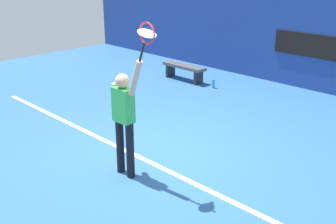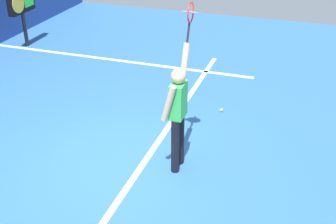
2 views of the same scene
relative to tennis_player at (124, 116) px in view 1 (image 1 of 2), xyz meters
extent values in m
plane|color=#2D609E|center=(-0.18, 0.90, -1.01)|extent=(18.00, 18.00, 0.00)
cube|color=navy|center=(-0.18, 6.54, 0.45)|extent=(18.00, 0.20, 2.91)
cube|color=black|center=(-0.18, 6.42, 0.17)|extent=(2.20, 0.03, 0.60)
cube|color=white|center=(-0.18, 0.54, -1.00)|extent=(10.00, 0.10, 0.01)
cylinder|color=black|center=(-0.13, 0.00, -0.55)|extent=(0.13, 0.13, 0.92)
cylinder|color=black|center=(0.12, 0.00, -0.55)|extent=(0.13, 0.13, 0.92)
cube|color=green|center=(-0.01, 0.00, 0.18)|extent=(0.34, 0.20, 0.55)
sphere|color=#D8A884|center=(-0.01, 0.00, 0.57)|extent=(0.22, 0.22, 0.22)
cylinder|color=#D8A884|center=(0.30, 0.00, 0.67)|extent=(0.29, 0.09, 0.57)
cylinder|color=#D8A884|center=(-0.21, 0.08, 0.21)|extent=(0.09, 0.23, 0.58)
cylinder|color=black|center=(0.46, 0.00, 1.08)|extent=(0.14, 0.03, 0.29)
torus|color=red|center=(0.57, 0.00, 1.35)|extent=(0.41, 0.02, 0.41)
cylinder|color=silver|center=(0.57, 0.00, 1.35)|extent=(0.25, 0.27, 0.10)
cube|color=#4C4C51|center=(-3.16, 4.75, -0.60)|extent=(1.40, 0.36, 0.08)
cube|color=#262628|center=(-3.71, 4.75, -0.83)|extent=(0.08, 0.32, 0.37)
cube|color=#262628|center=(-2.61, 4.75, -0.83)|extent=(0.08, 0.32, 0.37)
cylinder|color=#338CD8|center=(-2.07, 4.75, -0.89)|extent=(0.07, 0.07, 0.24)
camera|label=1|loc=(4.81, -3.81, 2.32)|focal=44.91mm
camera|label=2|loc=(-5.72, -1.78, 3.17)|focal=48.26mm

